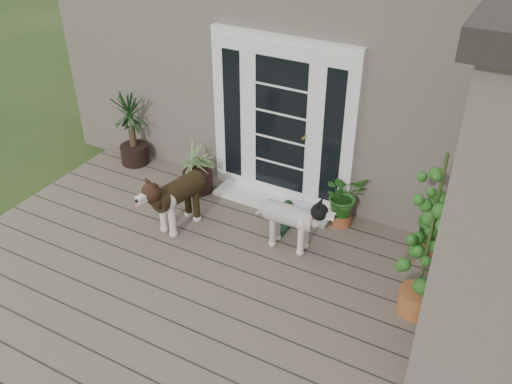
% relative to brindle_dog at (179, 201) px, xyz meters
% --- Properties ---
extents(deck, '(6.20, 4.60, 0.12)m').
position_rel_brindle_dog_xyz_m(deck, '(0.97, -1.03, -0.43)').
color(deck, '#6B5B4C').
rests_on(deck, ground).
extents(house_main, '(7.40, 4.00, 3.10)m').
position_rel_brindle_dog_xyz_m(house_main, '(0.97, 3.22, 1.06)').
color(house_main, '#665E54').
rests_on(house_main, ground).
extents(door_unit, '(1.90, 0.14, 2.15)m').
position_rel_brindle_dog_xyz_m(door_unit, '(0.77, 1.17, 0.71)').
color(door_unit, white).
rests_on(door_unit, deck).
extents(door_step, '(1.60, 0.40, 0.05)m').
position_rel_brindle_dog_xyz_m(door_step, '(0.77, 0.97, -0.34)').
color(door_step, white).
rests_on(door_step, deck).
extents(brindle_dog, '(0.55, 0.94, 0.74)m').
position_rel_brindle_dog_xyz_m(brindle_dog, '(0.00, 0.00, 0.00)').
color(brindle_dog, '#302311').
rests_on(brindle_dog, deck).
extents(white_dog, '(0.78, 0.35, 0.65)m').
position_rel_brindle_dog_xyz_m(white_dog, '(1.34, 0.27, -0.04)').
color(white_dog, white).
rests_on(white_dog, deck).
extents(spider_plant, '(0.89, 0.89, 0.72)m').
position_rel_brindle_dog_xyz_m(spider_plant, '(-0.27, 0.79, -0.01)').
color(spider_plant, '#A1BC74').
rests_on(spider_plant, deck).
extents(yucca, '(0.92, 0.92, 1.09)m').
position_rel_brindle_dog_xyz_m(yucca, '(-1.48, 0.97, 0.18)').
color(yucca, black).
rests_on(yucca, deck).
extents(herb_a, '(0.70, 0.70, 0.63)m').
position_rel_brindle_dog_xyz_m(herb_a, '(1.72, 0.97, -0.05)').
color(herb_a, '#1C6322').
rests_on(herb_a, deck).
extents(herb_b, '(0.46, 0.46, 0.55)m').
position_rel_brindle_dog_xyz_m(herb_b, '(2.75, 0.97, -0.09)').
color(herb_b, '#245D1A').
rests_on(herb_b, deck).
extents(herb_c, '(0.37, 0.37, 0.53)m').
position_rel_brindle_dog_xyz_m(herb_c, '(2.96, 0.90, -0.10)').
color(herb_c, '#1A5B1E').
rests_on(herb_c, deck).
extents(sapling, '(0.73, 0.73, 1.88)m').
position_rel_brindle_dog_xyz_m(sapling, '(2.90, -0.07, 0.57)').
color(sapling, '#23651D').
rests_on(sapling, deck).
extents(clog_left, '(0.16, 0.33, 0.10)m').
position_rel_brindle_dog_xyz_m(clog_left, '(1.15, 0.53, -0.32)').
color(clog_left, '#163721').
rests_on(clog_left, deck).
extents(clog_right, '(0.14, 0.30, 0.09)m').
position_rel_brindle_dog_xyz_m(clog_right, '(0.99, 0.89, -0.32)').
color(clog_right, black).
rests_on(clog_right, deck).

